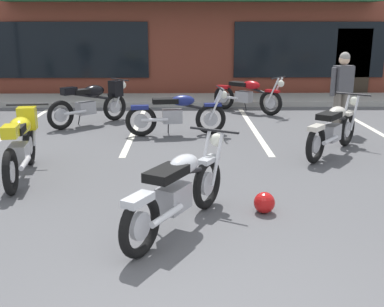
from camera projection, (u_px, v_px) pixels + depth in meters
name	position (u px, v px, depth m)	size (l,w,h in m)	color
ground_plane	(200.00, 184.00, 6.78)	(80.00, 80.00, 0.00)	#515154
sidewalk_kerb	(192.00, 100.00, 13.87)	(22.00, 1.80, 0.14)	#A8A59E
brick_storefront_building	(190.00, 34.00, 16.95)	(18.49, 5.97, 3.73)	brown
painted_stall_lines	(194.00, 128.00, 10.42)	(7.91, 4.80, 0.01)	silver
motorcycle_foreground_classic	(179.00, 190.00, 5.17)	(1.30, 1.90, 0.98)	black
motorcycle_red_sportbike	(93.00, 101.00, 10.69)	(1.66, 1.64, 0.98)	black
motorcycle_black_cruiser	(177.00, 113.00, 9.63)	(2.11, 0.69, 0.98)	black
motorcycle_blue_standard	(333.00, 128.00, 8.23)	(1.51, 1.77, 0.98)	black
motorcycle_green_cafe_racer	(21.00, 142.00, 7.00)	(0.73, 2.10, 0.98)	black
motorcycle_orange_scrambler	(247.00, 95.00, 12.17)	(1.74, 1.56, 0.98)	black
person_in_shorts_foreground	(342.00, 87.00, 9.79)	(0.59, 0.39, 1.68)	black
helmet_on_pavement	(264.00, 203.00, 5.70)	(0.26, 0.26, 0.26)	#B71414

